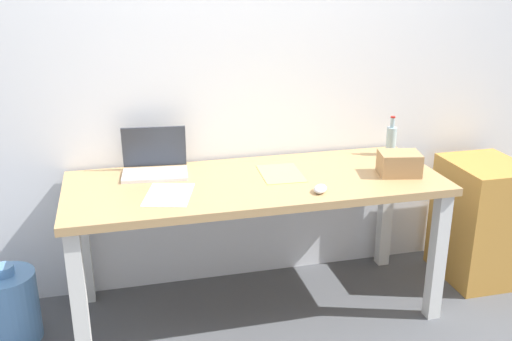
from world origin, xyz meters
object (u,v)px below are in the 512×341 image
at_px(beer_bottle, 391,140).
at_px(computer_mouse, 320,189).
at_px(laptop_left, 155,163).
at_px(water_cooler_jug, 10,306).
at_px(cardboard_box, 399,164).
at_px(desk, 256,197).
at_px(filing_cabinet, 480,221).

bearing_deg(beer_bottle, computer_mouse, -142.58).
distance_m(laptop_left, water_cooler_jug, 1.01).
height_order(computer_mouse, cardboard_box, cardboard_box).
xyz_separation_m(desk, filing_cabinet, (1.37, 0.03, -0.30)).
relative_size(desk, beer_bottle, 8.38).
distance_m(laptop_left, computer_mouse, 0.88).
height_order(desk, water_cooler_jug, desk).
relative_size(desk, laptop_left, 5.43).
distance_m(laptop_left, filing_cabinet, 1.92).
bearing_deg(computer_mouse, laptop_left, -179.98).
bearing_deg(water_cooler_jug, laptop_left, 14.14).
bearing_deg(cardboard_box, water_cooler_jug, 176.43).
xyz_separation_m(desk, beer_bottle, (0.85, 0.21, 0.18)).
xyz_separation_m(computer_mouse, water_cooler_jug, (-1.52, 0.26, -0.58)).
xyz_separation_m(beer_bottle, computer_mouse, (-0.59, -0.45, -0.07)).
xyz_separation_m(water_cooler_jug, filing_cabinet, (2.63, 0.01, 0.17)).
height_order(laptop_left, beer_bottle, laptop_left).
distance_m(computer_mouse, filing_cabinet, 1.22).
bearing_deg(laptop_left, desk, -23.89).
distance_m(beer_bottle, filing_cabinet, 0.74).
xyz_separation_m(beer_bottle, cardboard_box, (-0.11, -0.31, -0.03)).
bearing_deg(computer_mouse, water_cooler_jug, -158.52).
relative_size(beer_bottle, computer_mouse, 2.28).
bearing_deg(computer_mouse, cardboard_box, 47.21).
distance_m(water_cooler_jug, filing_cabinet, 2.63).
bearing_deg(filing_cabinet, beer_bottle, 161.31).
distance_m(desk, laptop_left, 0.56).
height_order(desk, beer_bottle, beer_bottle).
height_order(laptop_left, computer_mouse, laptop_left).
height_order(laptop_left, water_cooler_jug, laptop_left).
height_order(beer_bottle, computer_mouse, beer_bottle).
bearing_deg(computer_mouse, filing_cabinet, 44.99).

